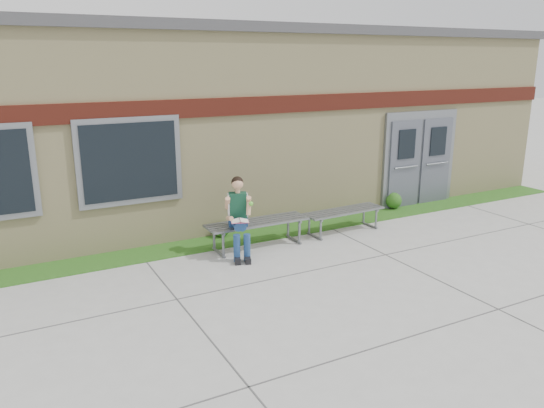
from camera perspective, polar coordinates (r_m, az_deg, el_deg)
ground at (r=9.10m, az=9.27°, el=-7.47°), size 80.00×80.00×0.00m
grass_strip at (r=11.13m, az=1.19°, el=-2.91°), size 16.00×0.80×0.02m
school_building at (r=13.70m, az=-5.78°, el=9.42°), size 16.20×6.22×4.20m
bench_left at (r=10.10m, az=-1.59°, el=-2.49°), size 2.00×0.56×0.52m
bench_right at (r=11.11m, az=7.69°, el=-1.19°), size 1.82×0.58×0.47m
girl at (r=9.62m, az=-3.58°, el=-1.15°), size 0.58×0.89×1.45m
shrub_mid at (r=10.76m, az=-5.45°, el=-2.72°), size 0.30×0.30×0.30m
shrub_east at (r=13.04m, az=12.95°, el=0.36°), size 0.39×0.39×0.39m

